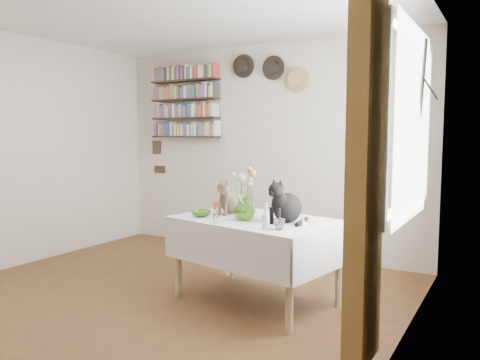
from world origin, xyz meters
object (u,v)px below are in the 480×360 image
Objects in this scene: dining_table at (256,239)px; tabby_cat at (232,195)px; black_cat at (288,200)px; bookshelf_unit at (185,102)px; flower_vase at (244,209)px.

tabby_cat is (-0.32, 0.12, 0.34)m from dining_table.
bookshelf_unit reaches higher than black_cat.
black_cat is 0.37m from flower_vase.
black_cat reaches higher than flower_vase.
bookshelf_unit reaches higher than tabby_cat.
flower_vase is (-0.35, -0.10, -0.09)m from black_cat.
bookshelf_unit is (-1.82, 1.61, 1.03)m from flower_vase.
dining_table is at bearing -163.17° from black_cat.
flower_vase is (0.26, -0.23, -0.07)m from tabby_cat.
tabby_cat is at bearing -174.18° from black_cat.
bookshelf_unit reaches higher than dining_table.
flower_vase reaches higher than dining_table.
bookshelf_unit is at bearing 138.52° from flower_vase.
tabby_cat reaches higher than dining_table.
black_cat is 1.92× the size of flower_vase.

